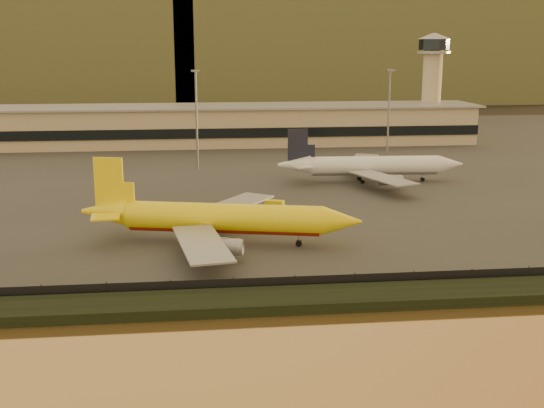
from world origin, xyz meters
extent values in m
plane|color=black|center=(0.00, 0.00, 0.00)|extent=(900.00, 900.00, 0.00)
cube|color=black|center=(0.00, -17.00, 0.70)|extent=(320.00, 7.00, 1.40)
cube|color=#2D2D2D|center=(0.00, 95.00, 0.10)|extent=(320.00, 220.00, 0.20)
cube|color=black|center=(0.00, -13.00, 1.30)|extent=(300.00, 0.05, 2.20)
cube|color=tan|center=(0.00, 125.00, 6.20)|extent=(160.00, 22.00, 12.00)
cube|color=black|center=(0.00, 113.80, 5.20)|extent=(160.00, 0.60, 3.00)
cube|color=gray|center=(0.00, 125.00, 12.50)|extent=(164.00, 24.00, 0.60)
cylinder|color=tan|center=(70.00, 131.00, 15.20)|extent=(6.40, 6.40, 30.00)
cylinder|color=black|center=(70.00, 131.00, 31.95)|extent=(10.40, 10.40, 3.50)
cone|color=gray|center=(70.00, 131.00, 34.70)|extent=(11.20, 11.20, 2.00)
cylinder|color=gray|center=(70.00, 131.00, 29.40)|extent=(11.20, 11.20, 0.80)
cylinder|color=slate|center=(-10.00, 80.00, 12.70)|extent=(0.50, 0.50, 25.00)
cube|color=slate|center=(-10.00, 80.00, 25.40)|extent=(2.20, 2.20, 0.40)
cylinder|color=slate|center=(40.00, 78.00, 12.70)|extent=(0.50, 0.50, 25.00)
cube|color=slate|center=(40.00, 78.00, 25.40)|extent=(2.20, 2.20, 0.40)
cube|color=olive|center=(90.00, 340.00, 35.00)|extent=(220.00, 160.00, 70.00)
cylinder|color=yellow|center=(-6.12, 10.59, 4.57)|extent=(32.07, 11.93, 4.61)
cylinder|color=#A11B09|center=(-6.12, 10.59, 3.77)|extent=(30.98, 10.74, 3.59)
cone|color=yellow|center=(12.39, 6.14, 4.57)|extent=(7.10, 5.93, 4.61)
cone|color=yellow|center=(-25.50, 15.25, 4.92)|extent=(8.83, 6.34, 4.61)
cube|color=yellow|center=(-24.63, 15.04, 9.99)|extent=(4.82, 1.50, 8.06)
cube|color=yellow|center=(-22.70, 19.31, 5.27)|extent=(6.06, 6.04, 0.28)
cube|color=yellow|center=(-24.85, 10.36, 5.27)|extent=(4.76, 4.71, 0.28)
cube|color=gray|center=(-4.12, 22.73, 3.77)|extent=(16.62, 19.82, 0.28)
cylinder|color=gray|center=(-2.66, 19.30, 2.50)|extent=(5.76, 3.70, 2.53)
cube|color=gray|center=(-9.85, -1.13, 3.77)|extent=(9.07, 20.62, 0.28)
cylinder|color=gray|center=(-7.00, 1.26, 2.50)|extent=(5.76, 3.70, 2.53)
cylinder|color=black|center=(5.72, 7.75, 0.71)|extent=(1.17, 1.02, 1.01)
cylinder|color=slate|center=(5.72, 7.75, 1.24)|extent=(0.18, 0.18, 2.07)
cylinder|color=black|center=(-9.83, 9.35, 0.71)|extent=(1.17, 1.02, 1.01)
cylinder|color=slate|center=(-9.83, 9.35, 1.24)|extent=(0.18, 0.18, 2.07)
cylinder|color=black|center=(-8.87, 13.38, 0.71)|extent=(1.17, 1.02, 1.01)
cylinder|color=slate|center=(-8.87, 13.38, 1.24)|extent=(0.18, 0.18, 2.07)
cylinder|color=white|center=(31.34, 58.09, 4.23)|extent=(30.66, 5.51, 4.24)
cylinder|color=gray|center=(31.34, 58.09, 3.48)|extent=(29.78, 4.55, 3.31)
cone|color=white|center=(49.55, 57.33, 4.23)|extent=(6.11, 4.48, 4.24)
cone|color=white|center=(12.29, 58.89, 4.54)|extent=(7.80, 4.55, 4.24)
cube|color=black|center=(13.13, 58.86, 9.21)|extent=(4.67, 0.53, 7.42)
cube|color=white|center=(14.16, 63.06, 4.86)|extent=(5.38, 5.25, 0.25)
cube|color=white|center=(13.80, 54.59, 4.86)|extent=(5.16, 5.02, 0.25)
cube|color=gray|center=(30.98, 69.77, 3.48)|extent=(13.28, 19.82, 0.25)
cylinder|color=gray|center=(32.98, 66.83, 2.32)|extent=(5.18, 2.54, 2.33)
cube|color=gray|center=(30.00, 46.49, 3.48)|extent=(11.99, 19.96, 0.25)
cylinder|color=gray|center=(32.24, 49.26, 2.32)|extent=(5.18, 2.54, 2.33)
cylinder|color=black|center=(42.98, 57.61, 0.67)|extent=(0.96, 0.78, 0.93)
cylinder|color=slate|center=(42.98, 57.61, 1.15)|extent=(0.22, 0.22, 1.91)
cylinder|color=black|center=(28.08, 56.32, 0.67)|extent=(0.96, 0.78, 0.93)
cylinder|color=slate|center=(28.08, 56.32, 1.15)|extent=(0.22, 0.22, 1.91)
cylinder|color=black|center=(28.24, 60.13, 0.67)|extent=(0.96, 0.78, 0.93)
cylinder|color=slate|center=(28.24, 60.13, 1.15)|extent=(0.22, 0.22, 1.91)
cube|color=yellow|center=(4.82, 33.91, 1.02)|extent=(4.01, 2.97, 1.65)
cube|color=white|center=(-24.65, 35.06, 1.02)|extent=(4.00, 3.01, 1.64)
camera|label=1|loc=(-10.34, -96.20, 31.71)|focal=45.00mm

